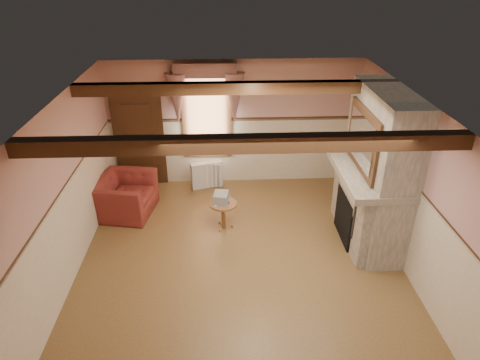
{
  "coord_description": "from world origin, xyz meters",
  "views": [
    {
      "loc": [
        -0.27,
        -5.9,
        4.7
      ],
      "look_at": [
        0.03,
        0.8,
        1.15
      ],
      "focal_mm": 32.0,
      "sensor_mm": 36.0,
      "label": 1
    }
  ],
  "objects_px": {
    "armchair": "(125,196)",
    "mantel_clock": "(356,145)",
    "side_table": "(223,215)",
    "bowl": "(366,163)",
    "oil_lamp": "(358,146)",
    "radiator": "(207,175)"
  },
  "relations": [
    {
      "from": "armchair",
      "to": "mantel_clock",
      "type": "height_order",
      "value": "mantel_clock"
    },
    {
      "from": "side_table",
      "to": "mantel_clock",
      "type": "bearing_deg",
      "value": 8.68
    },
    {
      "from": "mantel_clock",
      "to": "oil_lamp",
      "type": "distance_m",
      "value": 0.14
    },
    {
      "from": "bowl",
      "to": "side_table",
      "type": "bearing_deg",
      "value": 173.77
    },
    {
      "from": "oil_lamp",
      "to": "side_table",
      "type": "bearing_deg",
      "value": -174.21
    },
    {
      "from": "radiator",
      "to": "bowl",
      "type": "bearing_deg",
      "value": -49.69
    },
    {
      "from": "side_table",
      "to": "mantel_clock",
      "type": "height_order",
      "value": "mantel_clock"
    },
    {
      "from": "side_table",
      "to": "radiator",
      "type": "height_order",
      "value": "radiator"
    },
    {
      "from": "side_table",
      "to": "bowl",
      "type": "xyz_separation_m",
      "value": [
        2.52,
        -0.28,
        1.19
      ]
    },
    {
      "from": "bowl",
      "to": "mantel_clock",
      "type": "distance_m",
      "value": 0.66
    },
    {
      "from": "bowl",
      "to": "mantel_clock",
      "type": "bearing_deg",
      "value": 90.0
    },
    {
      "from": "radiator",
      "to": "oil_lamp",
      "type": "height_order",
      "value": "oil_lamp"
    },
    {
      "from": "side_table",
      "to": "mantel_clock",
      "type": "distance_m",
      "value": 2.84
    },
    {
      "from": "oil_lamp",
      "to": "mantel_clock",
      "type": "bearing_deg",
      "value": 90.0
    },
    {
      "from": "radiator",
      "to": "side_table",
      "type": "bearing_deg",
      "value": -93.48
    },
    {
      "from": "side_table",
      "to": "bowl",
      "type": "relative_size",
      "value": 1.45
    },
    {
      "from": "bowl",
      "to": "mantel_clock",
      "type": "height_order",
      "value": "mantel_clock"
    },
    {
      "from": "radiator",
      "to": "mantel_clock",
      "type": "distance_m",
      "value": 3.39
    },
    {
      "from": "radiator",
      "to": "bowl",
      "type": "height_order",
      "value": "bowl"
    },
    {
      "from": "bowl",
      "to": "mantel_clock",
      "type": "relative_size",
      "value": 1.58
    },
    {
      "from": "side_table",
      "to": "armchair",
      "type": "bearing_deg",
      "value": 161.84
    },
    {
      "from": "side_table",
      "to": "oil_lamp",
      "type": "height_order",
      "value": "oil_lamp"
    }
  ]
}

